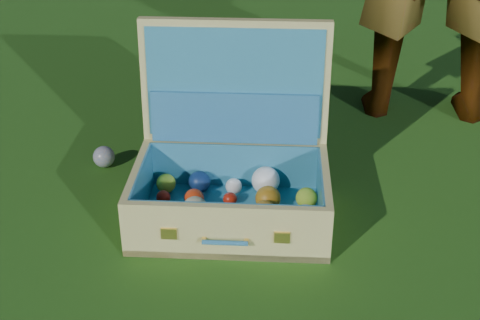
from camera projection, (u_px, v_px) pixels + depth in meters
The scene contains 3 objects.
ground at pixel (300, 217), 1.82m from camera, with size 60.00×60.00×0.00m, color #215114.
stray_ball at pixel (104, 157), 2.05m from camera, with size 0.07×0.07×0.07m, color #4776B8.
suitcase at pixel (233, 165), 1.79m from camera, with size 0.61×0.54×0.50m.
Camera 1 is at (0.41, -1.47, 1.02)m, focal length 50.00 mm.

